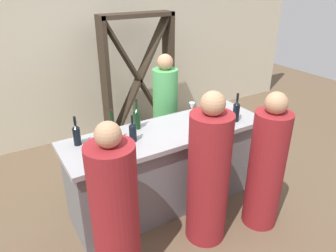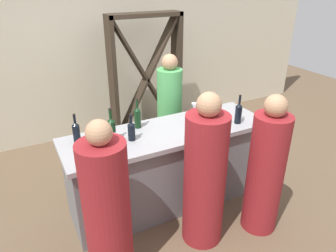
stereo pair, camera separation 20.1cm
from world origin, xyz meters
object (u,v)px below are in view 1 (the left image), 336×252
at_px(wine_rack, 139,80).
at_px(wine_bottle_second_right_dark_green, 137,118).
at_px(wine_glass_near_right, 192,106).
at_px(person_server_behind, 165,116).
at_px(wine_bottle_leftmost_near_black, 77,134).
at_px(person_center_guest, 266,168).
at_px(wine_bottle_rightmost_near_black, 236,111).
at_px(wine_bottle_second_left_dark_green, 113,130).
at_px(wine_bottle_center_near_black, 133,131).
at_px(wine_glass_near_center, 116,140).
at_px(person_right_guest, 208,176).
at_px(person_left_guest, 115,215).
at_px(wine_glass_near_left, 201,125).

relative_size(wine_rack, wine_bottle_second_right_dark_green, 5.87).
relative_size(wine_rack, wine_glass_near_right, 11.88).
distance_m(wine_rack, wine_glass_near_right, 1.46).
relative_size(wine_glass_near_right, person_server_behind, 0.11).
xyz_separation_m(wine_bottle_leftmost_near_black, person_center_guest, (1.57, -0.96, -0.36)).
bearing_deg(wine_rack, wine_bottle_rightmost_near_black, -80.96).
height_order(wine_bottle_leftmost_near_black, wine_bottle_rightmost_near_black, wine_bottle_rightmost_near_black).
bearing_deg(wine_glass_near_right, wine_bottle_second_left_dark_green, -172.35).
bearing_deg(person_center_guest, wine_bottle_second_right_dark_green, 48.00).
bearing_deg(wine_bottle_center_near_black, person_center_guest, -34.88).
bearing_deg(wine_bottle_rightmost_near_black, wine_bottle_center_near_black, 172.38).
bearing_deg(wine_bottle_leftmost_near_black, wine_glass_near_center, -45.26).
bearing_deg(wine_bottle_second_right_dark_green, wine_rack, 63.23).
xyz_separation_m(wine_glass_near_center, person_server_behind, (1.01, 0.83, -0.31)).
relative_size(wine_bottle_leftmost_near_black, wine_glass_near_right, 1.82).
relative_size(person_right_guest, person_server_behind, 1.00).
bearing_deg(person_center_guest, wine_bottle_second_left_dark_green, 61.48).
distance_m(wine_bottle_rightmost_near_black, wine_glass_near_center, 1.38).
xyz_separation_m(wine_bottle_center_near_black, person_server_behind, (0.81, 0.75, -0.31)).
height_order(person_left_guest, person_right_guest, person_right_guest).
height_order(wine_bottle_second_right_dark_green, wine_glass_near_right, wine_bottle_second_right_dark_green).
xyz_separation_m(wine_bottle_second_left_dark_green, person_server_behind, (0.98, 0.68, -0.34)).
xyz_separation_m(wine_glass_near_right, person_left_guest, (-1.32, -0.86, -0.35)).
height_order(wine_bottle_second_left_dark_green, wine_bottle_rightmost_near_black, wine_bottle_second_left_dark_green).
bearing_deg(person_server_behind, person_left_guest, -56.36).
bearing_deg(person_center_guest, wine_bottle_center_near_black, 60.10).
xyz_separation_m(wine_bottle_second_right_dark_green, person_server_behind, (0.65, 0.52, -0.33)).
bearing_deg(wine_glass_near_left, person_server_behind, 80.97).
xyz_separation_m(wine_rack, person_right_guest, (-0.42, -2.29, -0.26)).
relative_size(wine_bottle_second_left_dark_green, person_server_behind, 0.22).
bearing_deg(person_left_guest, wine_bottle_second_right_dark_green, -42.49).
relative_size(wine_bottle_rightmost_near_black, wine_glass_near_left, 2.22).
bearing_deg(wine_bottle_leftmost_near_black, person_right_guest, -40.87).
distance_m(wine_bottle_leftmost_near_black, wine_glass_near_right, 1.33).
bearing_deg(wine_glass_near_center, person_center_guest, -27.72).
height_order(wine_bottle_second_right_dark_green, wine_glass_near_left, wine_bottle_second_right_dark_green).
bearing_deg(wine_bottle_second_right_dark_green, wine_bottle_second_left_dark_green, -154.98).
height_order(wine_bottle_rightmost_near_black, person_server_behind, person_server_behind).
xyz_separation_m(wine_bottle_second_left_dark_green, wine_glass_near_center, (-0.03, -0.16, -0.03)).
bearing_deg(person_left_guest, wine_bottle_leftmost_near_black, -5.79).
bearing_deg(person_right_guest, wine_bottle_second_left_dark_green, 61.89).
bearing_deg(wine_rack, person_center_guest, -85.44).
bearing_deg(person_left_guest, person_center_guest, -100.72).
relative_size(wine_glass_near_left, person_left_guest, 0.10).
relative_size(wine_glass_near_right, person_left_guest, 0.11).
relative_size(wine_glass_near_left, person_server_behind, 0.10).
height_order(wine_bottle_second_right_dark_green, person_server_behind, person_server_behind).
xyz_separation_m(wine_bottle_leftmost_near_black, wine_bottle_rightmost_near_black, (1.67, -0.37, 0.01)).
distance_m(wine_bottle_second_left_dark_green, wine_glass_near_left, 0.88).
xyz_separation_m(person_center_guest, person_right_guest, (-0.62, 0.14, 0.03)).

